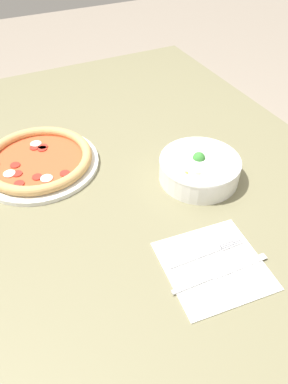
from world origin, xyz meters
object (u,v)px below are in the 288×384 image
object	(u,v)px
bowl	(200,168)
knife	(217,275)
fork	(205,254)
pizza	(38,160)

from	to	relation	value
bowl	knife	bearing A→B (deg)	-25.32
fork	bowl	bearing A→B (deg)	62.85
fork	knife	world-z (taller)	same
pizza	knife	distance (m)	0.56
pizza	fork	distance (m)	0.51
bowl	fork	xyz separation A→B (m)	(0.22, -0.12, -0.03)
pizza	fork	bearing A→B (deg)	27.35
pizza	knife	world-z (taller)	pizza
bowl	knife	size ratio (longest dim) A/B	0.94
knife	fork	bearing A→B (deg)	83.94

